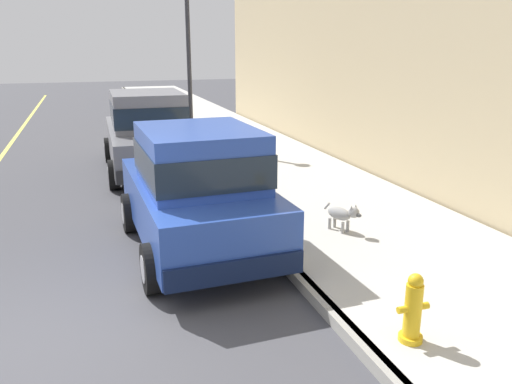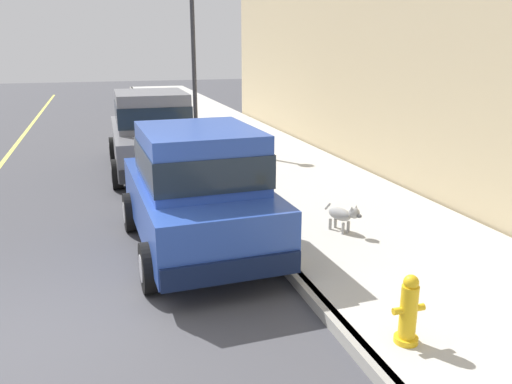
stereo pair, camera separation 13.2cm
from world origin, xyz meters
name	(u,v)px [view 2 (the right image)]	position (x,y,z in m)	size (l,w,h in m)	color
ground_plane	(24,349)	(0.00, 0.00, 0.00)	(80.00, 80.00, 0.00)	#424247
curb	(314,298)	(3.20, 0.00, 0.07)	(0.16, 64.00, 0.14)	gray
sidewalk	(443,279)	(5.00, 0.00, 0.07)	(3.60, 64.00, 0.14)	#B7B5AD
car_blue_hatchback	(198,189)	(2.20, 1.98, 0.98)	(2.05, 3.85, 1.88)	#28479E
car_grey_sedan	(152,131)	(2.11, 7.25, 0.98)	(2.08, 4.62, 1.92)	slate
dog_grey	(343,214)	(4.44, 1.76, 0.43)	(0.36, 0.72, 0.49)	#999691
fire_hydrant	(408,312)	(3.65, -1.22, 0.48)	(0.34, 0.24, 0.72)	gold
street_lamp	(193,47)	(3.55, 9.31, 2.91)	(0.36, 0.36, 4.42)	#2D2D33
building_facade	(363,71)	(7.10, 6.23, 2.37)	(0.50, 20.00, 4.74)	tan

